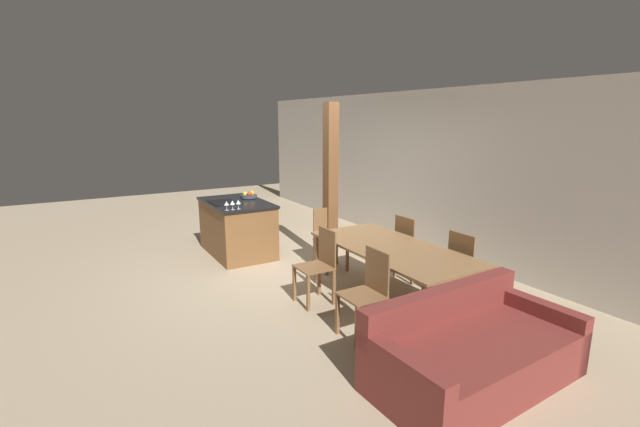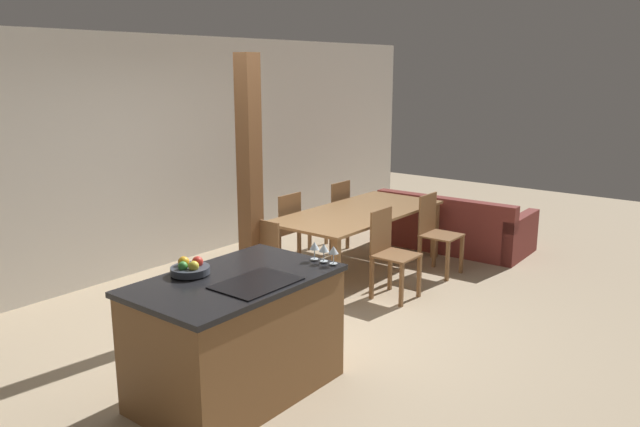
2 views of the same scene
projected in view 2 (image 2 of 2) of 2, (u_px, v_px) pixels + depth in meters
name	position (u px, v px, depth m)	size (l,w,h in m)	color
ground_plane	(296.00, 330.00, 5.67)	(16.00, 16.00, 0.00)	tan
wall_back	(120.00, 158.00, 6.90)	(11.20, 0.08, 2.70)	silver
kitchen_island	(236.00, 336.00, 4.48)	(1.47, 0.91, 0.90)	brown
fruit_bowl	(190.00, 268.00, 4.42)	(0.28, 0.28, 0.12)	#383D47
wine_glass_near	(334.00, 250.00, 4.62)	(0.08, 0.08, 0.14)	silver
wine_glass_middle	(324.00, 248.00, 4.68)	(0.08, 0.08, 0.14)	silver
wine_glass_far	(314.00, 246.00, 4.73)	(0.08, 0.08, 0.14)	silver
dining_table	(359.00, 217.00, 7.18)	(2.19, 1.02, 0.72)	olive
dining_chair_near_left	(390.00, 252.00, 6.39)	(0.40, 0.40, 0.92)	brown
dining_chair_near_right	(436.00, 232.00, 7.15)	(0.40, 0.40, 0.92)	brown
dining_chair_far_left	(282.00, 229.00, 7.29)	(0.40, 0.40, 0.92)	brown
dining_chair_far_right	(333.00, 214.00, 8.04)	(0.40, 0.40, 0.92)	brown
dining_chair_head_end	(273.00, 261.00, 6.10)	(0.40, 0.40, 0.92)	brown
couch	(454.00, 229.00, 8.23)	(1.00, 1.91, 0.73)	maroon
timber_post	(250.00, 187.00, 5.88)	(0.17, 0.17, 2.46)	brown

